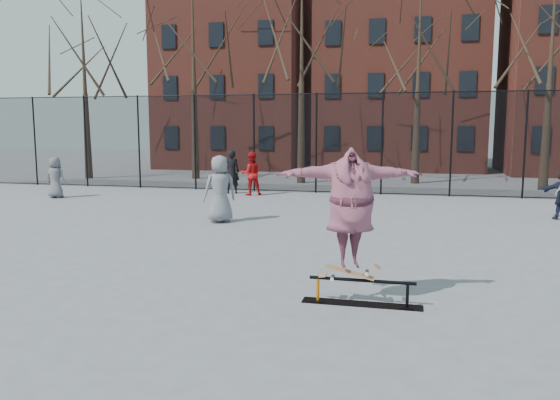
% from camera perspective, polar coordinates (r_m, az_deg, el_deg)
% --- Properties ---
extents(ground, '(100.00, 100.00, 0.00)m').
position_cam_1_polar(ground, '(9.40, -1.25, -8.80)').
color(ground, slate).
extents(skate_rail, '(1.81, 0.28, 0.40)m').
position_cam_1_polar(skate_rail, '(8.43, 8.54, -9.73)').
color(skate_rail, black).
rests_on(skate_rail, ground).
extents(skateboard, '(0.82, 0.19, 0.10)m').
position_cam_1_polar(skateboard, '(8.37, 7.30, -7.77)').
color(skateboard, '#905D39').
rests_on(skateboard, skate_rail).
extents(skater, '(2.28, 1.26, 1.79)m').
position_cam_1_polar(skater, '(8.17, 7.41, -1.37)').
color(skater, '#4A388E').
rests_on(skater, skateboard).
extents(bystander_grey, '(0.76, 0.50, 1.54)m').
position_cam_1_polar(bystander_grey, '(22.13, -22.40, 2.19)').
color(bystander_grey, '#5E5E63').
rests_on(bystander_grey, ground).
extents(bystander_black, '(0.73, 0.60, 1.74)m').
position_cam_1_polar(bystander_black, '(21.92, -5.08, 2.96)').
color(bystander_black, black).
rests_on(bystander_black, ground).
extents(bystander_red, '(1.01, 0.92, 1.68)m').
position_cam_1_polar(bystander_red, '(21.31, -3.03, 2.76)').
color(bystander_red, '#B61011').
rests_on(bystander_red, ground).
extents(bystander_extra, '(1.10, 1.02, 1.88)m').
position_cam_1_polar(bystander_extra, '(15.29, -6.30, 1.16)').
color(bystander_extra, slate).
rests_on(bystander_extra, ground).
extents(fence, '(34.03, 0.07, 4.00)m').
position_cam_1_polar(fence, '(21.85, 7.41, 6.02)').
color(fence, black).
rests_on(fence, ground).
extents(tree_row, '(33.66, 7.46, 10.67)m').
position_cam_1_polar(tree_row, '(26.41, 8.09, 17.84)').
color(tree_row, black).
rests_on(tree_row, ground).
extents(rowhouses, '(29.00, 7.00, 13.00)m').
position_cam_1_polar(rowhouses, '(34.92, 11.08, 13.13)').
color(rowhouses, brown).
rests_on(rowhouses, ground).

